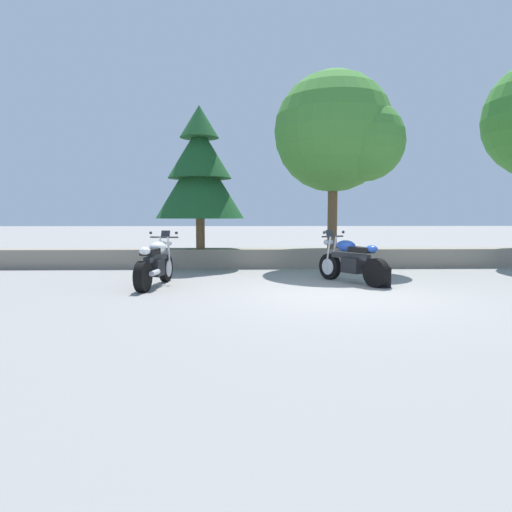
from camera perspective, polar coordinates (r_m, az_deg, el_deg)
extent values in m
plane|color=gray|center=(8.77, 10.12, -4.91)|extent=(120.00, 120.00, 0.00)
cube|color=gray|center=(13.43, 5.97, -0.22)|extent=(36.00, 0.80, 0.55)
cylinder|color=black|center=(10.57, -11.35, -1.53)|extent=(0.23, 0.63, 0.62)
cylinder|color=black|center=(9.22, -14.14, -2.54)|extent=(0.27, 0.64, 0.62)
cylinder|color=silver|center=(10.57, -11.35, -1.53)|extent=(0.21, 0.40, 0.38)
cube|color=black|center=(9.84, -12.76, -1.46)|extent=(0.39, 0.52, 0.34)
cube|color=#2D2D30|center=(9.91, -12.59, -0.24)|extent=(0.30, 1.11, 0.12)
ellipsoid|color=white|center=(10.03, -12.33, 1.09)|extent=(0.41, 0.56, 0.26)
cube|color=black|center=(9.59, -13.26, 0.53)|extent=(0.34, 0.59, 0.12)
ellipsoid|color=white|center=(9.30, -13.90, 0.63)|extent=(0.26, 0.31, 0.16)
cylinder|color=#2D2D30|center=(10.44, -11.56, 2.35)|extent=(0.66, 0.13, 0.04)
sphere|color=silver|center=(10.60, -11.67, 1.63)|extent=(0.13, 0.13, 0.13)
sphere|color=silver|center=(10.56, -10.94, 1.63)|extent=(0.13, 0.13, 0.13)
cube|color=#26282D|center=(10.53, -11.39, 2.70)|extent=(0.21, 0.12, 0.18)
cylinder|color=silver|center=(9.39, -12.71, -2.07)|extent=(0.16, 0.39, 0.11)
cylinder|color=silver|center=(10.53, -11.92, 0.40)|extent=(0.07, 0.17, 0.73)
cylinder|color=silver|center=(10.47, -10.99, 0.39)|extent=(0.07, 0.17, 0.73)
sphere|color=#2D2D30|center=(10.49, -13.19, 2.88)|extent=(0.07, 0.07, 0.07)
sphere|color=#2D2D30|center=(10.30, -10.05, 2.90)|extent=(0.07, 0.07, 0.07)
cylinder|color=black|center=(10.87, 9.34, -1.32)|extent=(0.44, 0.60, 0.62)
cylinder|color=black|center=(9.86, 14.99, -2.07)|extent=(0.48, 0.62, 0.62)
cylinder|color=silver|center=(10.87, 9.34, -1.32)|extent=(0.34, 0.41, 0.38)
cube|color=black|center=(10.31, 12.24, -1.15)|extent=(0.52, 0.58, 0.34)
cube|color=#2D2D30|center=(10.36, 11.86, -0.01)|extent=(0.69, 1.01, 0.12)
ellipsoid|color=#2347A8|center=(10.45, 11.31, 1.26)|extent=(0.56, 0.62, 0.26)
cube|color=black|center=(10.11, 13.20, 0.76)|extent=(0.51, 0.61, 0.12)
ellipsoid|color=#2347A8|center=(9.91, 14.46, 0.88)|extent=(0.33, 0.35, 0.16)
cylinder|color=#2D2D30|center=(10.75, 9.69, 2.46)|extent=(0.58, 0.37, 0.04)
sphere|color=silver|center=(10.82, 8.90, 1.74)|extent=(0.13, 0.13, 0.13)
sphere|color=silver|center=(10.91, 9.45, 1.76)|extent=(0.13, 0.13, 0.13)
cube|color=#26282D|center=(10.82, 9.33, 2.80)|extent=(0.22, 0.19, 0.18)
cylinder|color=silver|center=(10.13, 14.60, -1.59)|extent=(0.29, 0.38, 0.11)
cylinder|color=silver|center=(10.74, 9.16, 0.54)|extent=(0.12, 0.16, 0.73)
cylinder|color=silver|center=(10.87, 9.86, 0.58)|extent=(0.12, 0.16, 0.73)
sphere|color=#2D2D30|center=(10.52, 8.64, 2.96)|extent=(0.07, 0.07, 0.07)
sphere|color=#2D2D30|center=(10.93, 10.99, 3.00)|extent=(0.07, 0.07, 0.07)
cube|color=black|center=(9.96, 15.89, -2.55)|extent=(0.35, 0.28, 0.44)
cube|color=black|center=(9.85, 15.84, -2.86)|extent=(0.24, 0.13, 0.24)
ellipsoid|color=black|center=(9.93, 15.92, -1.35)|extent=(0.33, 0.26, 0.08)
cube|color=black|center=(10.05, 16.41, -2.38)|extent=(0.06, 0.05, 0.37)
cube|color=black|center=(10.06, 15.47, -2.34)|extent=(0.06, 0.05, 0.37)
cylinder|color=brown|center=(13.25, -7.06, 3.47)|extent=(0.26, 0.26, 1.19)
cone|color=#194C23|center=(13.28, -7.13, 9.28)|extent=(2.55, 2.55, 2.10)
cone|color=#194C23|center=(13.37, -7.17, 12.96)|extent=(1.84, 1.84, 1.51)
cone|color=#194C23|center=(13.52, -7.21, 16.57)|extent=(1.12, 1.12, 0.92)
cylinder|color=brown|center=(13.38, 9.66, 5.37)|extent=(0.28, 0.28, 2.09)
sphere|color=#428433|center=(13.60, 9.81, 15.22)|extent=(3.42, 3.42, 3.42)
sphere|color=#428433|center=(13.22, 13.61, 13.95)|extent=(2.22, 2.22, 2.22)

